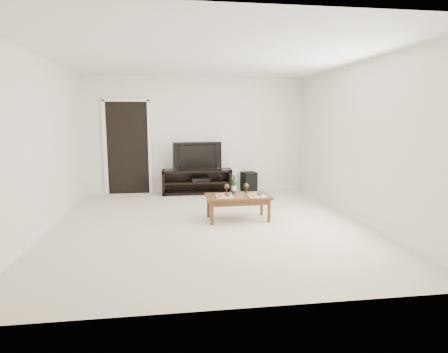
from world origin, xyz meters
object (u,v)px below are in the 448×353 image
at_px(television, 197,156).
at_px(media_console, 197,182).
at_px(coffee_table, 238,207).
at_px(subwoofer, 249,182).

bearing_deg(television, media_console, 0.00).
distance_m(television, coffee_table, 2.46).
relative_size(media_console, television, 1.44).
bearing_deg(subwoofer, media_console, 170.12).
bearing_deg(coffee_table, media_console, 102.89).
distance_m(media_console, coffee_table, 2.37).
relative_size(television, coffee_table, 1.02).
height_order(media_console, coffee_table, media_console).
bearing_deg(coffee_table, subwoofer, 73.91).
height_order(television, subwoofer, television).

